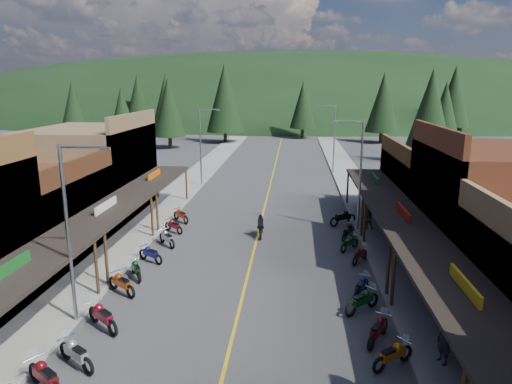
% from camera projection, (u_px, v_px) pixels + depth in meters
% --- Properties ---
extents(ground, '(220.00, 220.00, 0.00)m').
position_uv_depth(ground, '(248.00, 274.00, 25.61)').
color(ground, '#38383A').
rests_on(ground, ground).
extents(centerline, '(0.15, 90.00, 0.01)m').
position_uv_depth(centerline, '(268.00, 192.00, 45.00)').
color(centerline, gold).
rests_on(centerline, ground).
extents(sidewalk_west, '(3.40, 94.00, 0.15)m').
position_uv_depth(sidewalk_west, '(182.00, 189.00, 45.69)').
color(sidewalk_west, gray).
rests_on(sidewalk_west, ground).
extents(sidewalk_east, '(3.40, 94.00, 0.15)m').
position_uv_depth(sidewalk_east, '(358.00, 193.00, 44.28)').
color(sidewalk_east, gray).
rests_on(sidewalk_east, ground).
extents(shop_west_2, '(10.90, 9.00, 6.20)m').
position_uv_depth(shop_west_2, '(27.00, 216.00, 27.79)').
color(shop_west_2, '#3F2111').
rests_on(shop_west_2, ground).
extents(shop_west_3, '(10.90, 10.20, 8.20)m').
position_uv_depth(shop_west_3, '(93.00, 171.00, 36.87)').
color(shop_west_3, brown).
rests_on(shop_west_3, ground).
extents(shop_east_2, '(10.90, 9.00, 8.20)m').
position_uv_depth(shop_east_2, '(497.00, 211.00, 25.33)').
color(shop_east_2, '#562B19').
rests_on(shop_east_2, ground).
extents(shop_east_3, '(10.90, 10.20, 6.20)m').
position_uv_depth(shop_east_3, '(441.00, 189.00, 34.86)').
color(shop_east_3, '#4C2D16').
rests_on(shop_east_3, ground).
extents(streetlight_0, '(2.16, 0.18, 8.00)m').
position_uv_depth(streetlight_0, '(71.00, 227.00, 19.33)').
color(streetlight_0, gray).
rests_on(streetlight_0, ground).
extents(streetlight_1, '(2.16, 0.18, 8.00)m').
position_uv_depth(streetlight_1, '(202.00, 144.00, 46.47)').
color(streetlight_1, gray).
rests_on(streetlight_1, ground).
extents(streetlight_2, '(2.16, 0.18, 8.00)m').
position_uv_depth(streetlight_2, '(358.00, 171.00, 31.77)').
color(streetlight_2, gray).
rests_on(streetlight_2, ground).
extents(streetlight_3, '(2.16, 0.18, 8.00)m').
position_uv_depth(streetlight_3, '(333.00, 136.00, 53.10)').
color(streetlight_3, gray).
rests_on(streetlight_3, ground).
extents(ridge_hill, '(310.00, 140.00, 60.00)m').
position_uv_depth(ridge_hill, '(288.00, 115.00, 156.49)').
color(ridge_hill, black).
rests_on(ridge_hill, ground).
extents(pine_0, '(5.04, 5.04, 11.00)m').
position_uv_depth(pine_0, '(73.00, 105.00, 87.47)').
color(pine_0, black).
rests_on(pine_0, ground).
extents(pine_1, '(5.88, 5.88, 12.50)m').
position_uv_depth(pine_1, '(166.00, 100.00, 93.75)').
color(pine_1, black).
rests_on(pine_1, ground).
extents(pine_2, '(6.72, 6.72, 14.00)m').
position_uv_depth(pine_2, '(225.00, 98.00, 80.81)').
color(pine_2, black).
rests_on(pine_2, ground).
extents(pine_3, '(5.04, 5.04, 11.00)m').
position_uv_depth(pine_3, '(303.00, 105.00, 87.77)').
color(pine_3, black).
rests_on(pine_3, ground).
extents(pine_4, '(5.88, 5.88, 12.50)m').
position_uv_depth(pine_4, '(383.00, 102.00, 80.64)').
color(pine_4, black).
rests_on(pine_4, ground).
extents(pine_5, '(6.72, 6.72, 14.00)m').
position_uv_depth(pine_5, '(454.00, 96.00, 90.80)').
color(pine_5, black).
rests_on(pine_5, ground).
extents(pine_7, '(5.88, 5.88, 12.50)m').
position_uv_depth(pine_7, '(138.00, 99.00, 100.22)').
color(pine_7, black).
rests_on(pine_7, ground).
extents(pine_8, '(4.48, 4.48, 10.00)m').
position_uv_depth(pine_8, '(122.00, 116.00, 64.80)').
color(pine_8, black).
rests_on(pine_8, ground).
extents(pine_9, '(4.93, 4.93, 10.80)m').
position_uv_depth(pine_9, '(444.00, 112.00, 65.81)').
color(pine_9, black).
rests_on(pine_9, ground).
extents(pine_10, '(5.38, 5.38, 11.60)m').
position_uv_depth(pine_10, '(169.00, 107.00, 73.98)').
color(pine_10, black).
rests_on(pine_10, ground).
extents(pine_11, '(5.82, 5.82, 12.40)m').
position_uv_depth(pine_11, '(430.00, 109.00, 59.16)').
color(pine_11, black).
rests_on(pine_11, ground).
extents(bike_west_3, '(2.36, 1.98, 1.33)m').
position_uv_depth(bike_west_3, '(45.00, 376.00, 15.60)').
color(bike_west_3, maroon).
rests_on(bike_west_3, ground).
extents(bike_west_4, '(2.21, 1.82, 1.25)m').
position_uv_depth(bike_west_4, '(76.00, 352.00, 17.03)').
color(bike_west_4, '#999A9E').
rests_on(bike_west_4, ground).
extents(bike_west_5, '(2.29, 2.07, 1.33)m').
position_uv_depth(bike_west_5, '(102.00, 315.00, 19.68)').
color(bike_west_5, maroon).
rests_on(bike_west_5, ground).
extents(bike_west_6, '(2.19, 1.89, 1.25)m').
position_uv_depth(bike_west_6, '(121.00, 282.00, 23.03)').
color(bike_west_6, '#983B0A').
rests_on(bike_west_6, ground).
extents(bike_west_7, '(1.58, 2.00, 1.12)m').
position_uv_depth(bike_west_7, '(136.00, 269.00, 24.91)').
color(bike_west_7, '#0C3E19').
rests_on(bike_west_7, ground).
extents(bike_west_8, '(2.03, 1.64, 1.14)m').
position_uv_depth(bike_west_8, '(150.00, 253.00, 27.16)').
color(bike_west_8, navy).
rests_on(bike_west_8, ground).
extents(bike_west_9, '(1.87, 2.02, 1.18)m').
position_uv_depth(bike_west_9, '(167.00, 237.00, 29.91)').
color(bike_west_9, gray).
rests_on(bike_west_9, ground).
extents(bike_west_10, '(1.92, 1.73, 1.11)m').
position_uv_depth(bike_west_10, '(174.00, 225.00, 32.56)').
color(bike_west_10, maroon).
rests_on(bike_west_10, ground).
extents(bike_west_11, '(1.92, 1.98, 1.18)m').
position_uv_depth(bike_west_11, '(181.00, 215.00, 35.07)').
color(bike_west_11, '#AC230C').
rests_on(bike_west_11, ground).
extents(bike_east_4, '(2.00, 1.73, 1.14)m').
position_uv_depth(bike_east_4, '(393.00, 354.00, 17.04)').
color(bike_east_4, '#BF660D').
rests_on(bike_east_4, ground).
extents(bike_east_5, '(1.65, 2.20, 1.21)m').
position_uv_depth(bike_east_5, '(378.00, 329.00, 18.71)').
color(bike_east_5, maroon).
rests_on(bike_east_5, ground).
extents(bike_east_6, '(2.12, 2.01, 1.25)m').
position_uv_depth(bike_east_6, '(362.00, 300.00, 21.17)').
color(bike_east_6, '#0D4217').
rests_on(bike_east_6, ground).
extents(bike_east_7, '(1.43, 2.01, 1.10)m').
position_uv_depth(bike_east_7, '(361.00, 286.00, 22.82)').
color(bike_east_7, navy).
rests_on(bike_east_7, ground).
extents(bike_east_8, '(1.51, 1.90, 1.06)m').
position_uv_depth(bike_east_8, '(360.00, 254.00, 27.10)').
color(bike_east_8, maroon).
rests_on(bike_east_8, ground).
extents(bike_east_9, '(1.68, 1.88, 1.09)m').
position_uv_depth(bike_east_9, '(349.00, 242.00, 29.07)').
color(bike_east_9, '#0C3C19').
rests_on(bike_east_9, ground).
extents(bike_east_10, '(1.57, 2.23, 1.22)m').
position_uv_depth(bike_east_10, '(348.00, 231.00, 31.09)').
color(bike_east_10, black).
rests_on(bike_east_10, ground).
extents(bike_east_11, '(2.36, 1.96, 1.33)m').
position_uv_depth(bike_east_11, '(343.00, 217.00, 34.23)').
color(bike_east_11, black).
rests_on(bike_east_11, ground).
extents(rider_on_bike, '(0.85, 2.22, 1.66)m').
position_uv_depth(rider_on_bike, '(261.00, 227.00, 31.73)').
color(rider_on_bike, black).
rests_on(rider_on_bike, ground).
extents(pedestrian_east_a, '(0.64, 0.78, 1.82)m').
position_uv_depth(pedestrian_east_a, '(444.00, 341.00, 16.98)').
color(pedestrian_east_a, black).
rests_on(pedestrian_east_a, sidewalk_east).
extents(pedestrian_east_b, '(0.87, 0.59, 1.67)m').
position_uv_depth(pedestrian_east_b, '(368.00, 218.00, 32.90)').
color(pedestrian_east_b, brown).
rests_on(pedestrian_east_b, sidewalk_east).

